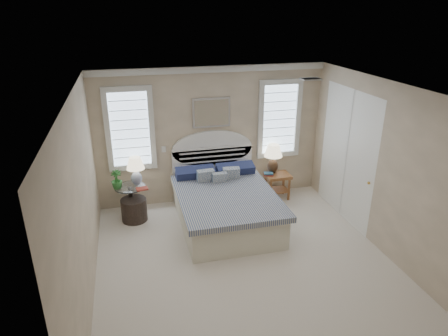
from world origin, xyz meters
TOP-DOWN VIEW (x-y plane):
  - floor at (0.00, 0.00)m, footprint 4.50×5.00m
  - ceiling at (0.00, 0.00)m, footprint 4.50×5.00m
  - wall_back at (0.00, 2.50)m, footprint 4.50×0.02m
  - wall_left at (-2.25, 0.00)m, footprint 0.02×5.00m
  - wall_right at (2.25, 0.00)m, footprint 0.02×5.00m
  - crown_molding at (0.00, 2.46)m, footprint 4.50×0.08m
  - hvac_vent at (1.20, 0.80)m, footprint 0.30×0.20m
  - switch_plate at (-0.95, 2.48)m, footprint 0.08×0.01m
  - window_left at (-1.55, 2.48)m, footprint 0.90×0.06m
  - window_right at (1.40, 2.48)m, footprint 0.90×0.06m
  - painting at (0.00, 2.46)m, footprint 0.74×0.04m
  - closet_door at (2.23, 1.20)m, footprint 0.02×1.80m
  - bed at (0.00, 1.46)m, footprint 1.72×2.28m
  - side_table_left at (-1.65, 2.05)m, footprint 0.56×0.56m
  - nightstand_right at (1.30, 2.15)m, footprint 0.50×0.40m
  - floor_pot at (-1.61, 1.91)m, footprint 0.54×0.54m
  - lamp_left at (-1.51, 2.13)m, footprint 0.37×0.37m
  - lamp_right at (1.24, 2.29)m, footprint 0.44×0.44m
  - potted_plant at (-1.87, 2.02)m, footprint 0.21×0.21m
  - books_left at (-1.44, 1.87)m, footprint 0.24×0.20m
  - books_right at (1.10, 2.15)m, footprint 0.22×0.18m

SIDE VIEW (x-z plane):
  - floor at x=0.00m, z-range -0.01..0.01m
  - floor_pot at x=-1.61m, z-range 0.00..0.43m
  - bed at x=0.00m, z-range -0.35..1.12m
  - nightstand_right at x=1.30m, z-range 0.12..0.65m
  - side_table_left at x=-1.65m, z-range 0.07..0.70m
  - books_right at x=1.10m, z-range 0.53..0.58m
  - books_left at x=-1.44m, z-range 0.63..0.66m
  - potted_plant at x=-1.87m, z-range 0.63..0.98m
  - lamp_right at x=1.24m, z-range 0.60..1.20m
  - lamp_left at x=-1.51m, z-range 0.69..1.23m
  - switch_plate at x=-0.95m, z-range 1.09..1.21m
  - closet_door at x=2.23m, z-range 0.00..2.40m
  - wall_back at x=0.00m, z-range 0.00..2.70m
  - wall_left at x=-2.25m, z-range 0.00..2.70m
  - wall_right at x=2.25m, z-range 0.00..2.70m
  - window_left at x=-1.55m, z-range 0.80..2.40m
  - window_right at x=1.40m, z-range 0.80..2.40m
  - painting at x=0.00m, z-range 1.53..2.11m
  - crown_molding at x=0.00m, z-range 2.58..2.70m
  - hvac_vent at x=1.20m, z-range 2.67..2.69m
  - ceiling at x=0.00m, z-range 2.70..2.71m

